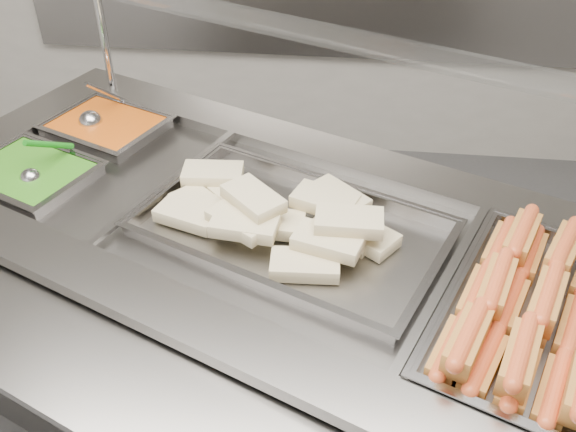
# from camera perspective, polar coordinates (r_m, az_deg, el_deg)

# --- Properties ---
(steam_counter) EXTENTS (2.27, 1.67, 1.00)m
(steam_counter) POSITION_cam_1_polar(r_m,az_deg,el_deg) (2.01, -1.39, -11.43)
(steam_counter) COLOR slate
(steam_counter) RESTS_ON ground
(tray_rail) EXTENTS (1.94, 1.14, 0.06)m
(tray_rail) POSITION_cam_1_polar(r_m,az_deg,el_deg) (1.40, -14.10, -14.22)
(tray_rail) COLOR gray
(tray_rail) RESTS_ON steam_counter
(sneeze_guard) EXTENTS (1.80, 1.03, 0.49)m
(sneeze_guard) POSITION_cam_1_polar(r_m,az_deg,el_deg) (1.65, 2.61, 15.59)
(sneeze_guard) COLOR silver
(sneeze_guard) RESTS_ON steam_counter
(pan_hotdogs) EXTENTS (0.59, 0.71, 0.11)m
(pan_hotdogs) POSITION_cam_1_polar(r_m,az_deg,el_deg) (1.55, 21.17, -9.25)
(pan_hotdogs) COLOR gray
(pan_hotdogs) RESTS_ON steam_counter
(pan_wraps) EXTENTS (0.87, 0.71, 0.08)m
(pan_wraps) POSITION_cam_1_polar(r_m,az_deg,el_deg) (1.66, 0.33, -1.60)
(pan_wraps) COLOR gray
(pan_wraps) RESTS_ON steam_counter
(pan_beans) EXTENTS (0.41, 0.38, 0.11)m
(pan_beans) POSITION_cam_1_polar(r_m,az_deg,el_deg) (2.19, -15.67, 6.89)
(pan_beans) COLOR gray
(pan_beans) RESTS_ON steam_counter
(pan_peas) EXTENTS (0.41, 0.38, 0.11)m
(pan_peas) POSITION_cam_1_polar(r_m,az_deg,el_deg) (2.02, -21.77, 2.66)
(pan_peas) COLOR gray
(pan_peas) RESTS_ON steam_counter
(hotdogs_in_buns) EXTENTS (0.47, 0.64, 0.13)m
(hotdogs_in_buns) POSITION_cam_1_polar(r_m,az_deg,el_deg) (1.50, 20.35, -7.70)
(hotdogs_in_buns) COLOR #A56E22
(hotdogs_in_buns) RESTS_ON pan_hotdogs
(tortilla_wraps) EXTENTS (0.65, 0.42, 0.11)m
(tortilla_wraps) POSITION_cam_1_polar(r_m,az_deg,el_deg) (1.65, -1.04, 0.01)
(tortilla_wraps) COLOR beige
(tortilla_wraps) RESTS_ON pan_wraps
(ladle) EXTENTS (0.11, 0.20, 0.17)m
(ladle) POSITION_cam_1_polar(r_m,az_deg,el_deg) (2.18, -17.04, 8.14)
(ladle) COLOR #B6B5BB
(ladle) RESTS_ON pan_beans
(serving_spoon) EXTENTS (0.11, 0.19, 0.15)m
(serving_spoon) POSITION_cam_1_polar(r_m,az_deg,el_deg) (1.96, -21.61, 3.63)
(serving_spoon) COLOR #B6B5BB
(serving_spoon) RESTS_ON pan_peas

